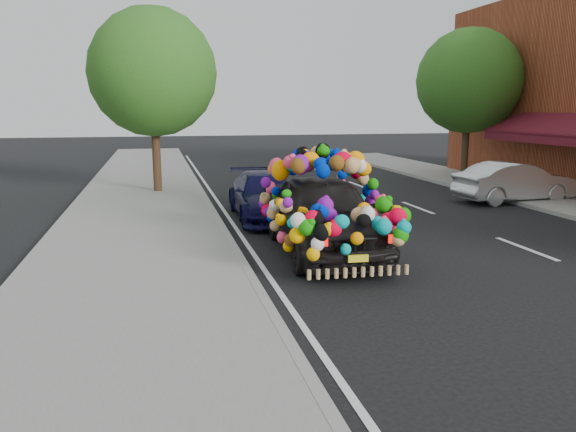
# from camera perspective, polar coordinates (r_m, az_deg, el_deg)

# --- Properties ---
(ground) EXTENTS (100.00, 100.00, 0.00)m
(ground) POSITION_cam_1_polar(r_m,az_deg,el_deg) (11.00, 7.60, -4.37)
(ground) COLOR black
(ground) RESTS_ON ground
(sidewalk) EXTENTS (4.00, 60.00, 0.12)m
(sidewalk) POSITION_cam_1_polar(r_m,az_deg,el_deg) (10.31, -15.45, -5.38)
(sidewalk) COLOR gray
(sidewalk) RESTS_ON ground
(kerb) EXTENTS (0.15, 60.00, 0.13)m
(kerb) POSITION_cam_1_polar(r_m,az_deg,el_deg) (10.41, -4.63, -4.84)
(kerb) COLOR gray
(kerb) RESTS_ON ground
(lane_markings) EXTENTS (6.00, 50.00, 0.01)m
(lane_markings) POSITION_cam_1_polar(r_m,az_deg,el_deg) (12.71, 22.98, -3.05)
(lane_markings) COLOR silver
(lane_markings) RESTS_ON ground
(tree_near_sidewalk) EXTENTS (4.20, 4.20, 6.13)m
(tree_near_sidewalk) POSITION_cam_1_polar(r_m,az_deg,el_deg) (19.44, -13.57, 13.99)
(tree_near_sidewalk) COLOR #332114
(tree_near_sidewalk) RESTS_ON ground
(tree_far_b) EXTENTS (4.00, 4.00, 5.90)m
(tree_far_b) POSITION_cam_1_polar(r_m,az_deg,el_deg) (23.17, 17.90, 12.91)
(tree_far_b) COLOR #332114
(tree_far_b) RESTS_ON ground
(plush_art_car) EXTENTS (2.42, 4.86, 2.21)m
(plush_art_car) POSITION_cam_1_polar(r_m,az_deg,el_deg) (11.25, 3.66, 1.95)
(plush_art_car) COLOR black
(plush_art_car) RESTS_ON ground
(navy_sedan) EXTENTS (1.77, 4.18, 1.20)m
(navy_sedan) POSITION_cam_1_polar(r_m,az_deg,el_deg) (14.85, -2.28, 2.07)
(navy_sedan) COLOR black
(navy_sedan) RESTS_ON ground
(silver_hatchback) EXTENTS (3.84, 1.58, 1.24)m
(silver_hatchback) POSITION_cam_1_polar(r_m,az_deg,el_deg) (18.80, 22.05, 3.21)
(silver_hatchback) COLOR silver
(silver_hatchback) RESTS_ON ground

